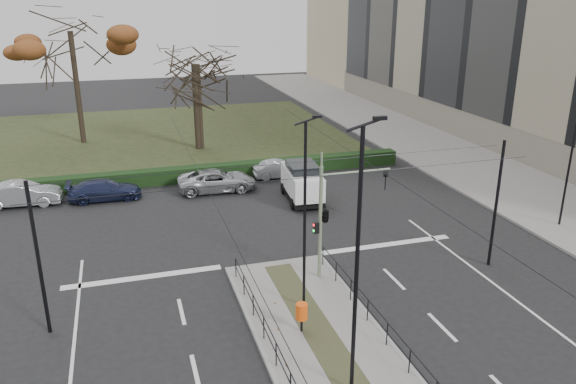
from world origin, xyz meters
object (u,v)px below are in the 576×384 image
streetlamp_sidewalk (572,150)px  rust_tree (70,31)px  parked_car_second (22,194)px  bare_tree_near (194,70)px  traffic_light (327,213)px  streetlamp_median_near (358,263)px  parked_car_fifth (280,169)px  parked_car_third (104,190)px  white_van (302,181)px  bare_tree_center (197,71)px  parked_car_fourth (217,180)px  streetlamp_median_far (305,215)px  litter_bin (302,312)px

streetlamp_sidewalk → rust_tree: 37.28m
parked_car_second → bare_tree_near: 16.43m
traffic_light → streetlamp_median_near: bearing=-104.2°
streetlamp_median_near → bare_tree_near: 31.14m
traffic_light → parked_car_fifth: traffic_light is taller
streetlamp_sidewalk → parked_car_second: size_ratio=1.86×
parked_car_third → white_van: 12.18m
white_van → bare_tree_center: 15.33m
traffic_light → streetlamp_sidewalk: size_ratio=0.62×
parked_car_second → parked_car_fifth: size_ratio=1.19×
streetlamp_sidewalk → bare_tree_center: bare_tree_center is taller
parked_car_third → bare_tree_center: bearing=-35.5°
streetlamp_median_near → parked_car_fourth: size_ratio=1.77×
parked_car_fourth → streetlamp_median_far: bearing=-173.9°
streetlamp_median_far → parked_car_second: (-12.41, 16.10, -3.36)m
streetlamp_median_near → bare_tree_center: (-0.08, 31.22, 1.73)m
white_van → bare_tree_center: size_ratio=0.50×
parked_car_second → bare_tree_center: bare_tree_center is taller
parked_car_fourth → parked_car_fifth: parked_car_fourth is taller
streetlamp_median_far → bare_tree_center: bare_tree_center is taller
streetlamp_median_near → parked_car_second: (-12.28, 21.30, -3.87)m
parked_car_second → bare_tree_near: size_ratio=0.49×
streetlamp_median_near → rust_tree: 37.45m
streetlamp_median_near → streetlamp_sidewalk: bearing=29.9°
parked_car_second → bare_tree_center: (12.20, 9.92, 5.61)m
streetlamp_median_far → parked_car_fourth: size_ratio=1.56×
white_van → bare_tree_center: bare_tree_center is taller
bare_tree_center → rust_tree: bearing=153.0°
parked_car_second → parked_car_third: bearing=-91.6°
traffic_light → streetlamp_sidewalk: bearing=7.4°
bare_tree_center → bare_tree_near: bare_tree_near is taller
bare_tree_center → parked_car_fifth: (4.05, -9.15, -5.72)m
parked_car_fourth → bare_tree_center: (0.59, 10.63, 5.64)m
litter_bin → parked_car_third: 18.74m
parked_car_fourth → white_van: 5.73m
rust_tree → bare_tree_near: rust_tree is taller
parked_car_third → bare_tree_near: size_ratio=0.49×
traffic_light → streetlamp_median_near: (-1.88, -7.44, 1.48)m
white_van → rust_tree: 24.29m
streetlamp_median_far → parked_car_fifth: streetlamp_median_far is taller
bare_tree_near → parked_car_third: bearing=-125.5°
streetlamp_median_far → bare_tree_near: (-0.49, 25.89, 2.29)m
parked_car_third → parked_car_fourth: 6.93m
bare_tree_center → streetlamp_median_far: bearing=-89.5°
parked_car_third → rust_tree: size_ratio=0.37×
rust_tree → bare_tree_center: 10.84m
streetlamp_sidewalk → bare_tree_center: 27.38m
white_van → bare_tree_center: (-4.12, 13.85, 5.11)m
parked_car_second → parked_car_fourth: 11.63m
traffic_light → streetlamp_median_near: 7.82m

